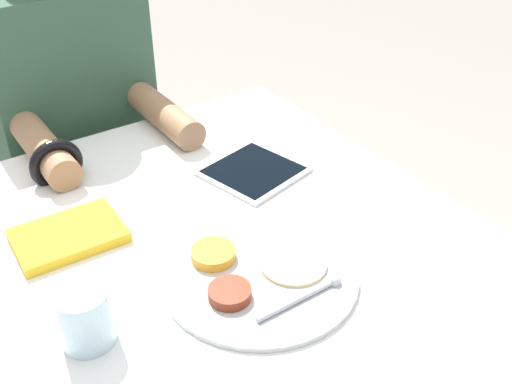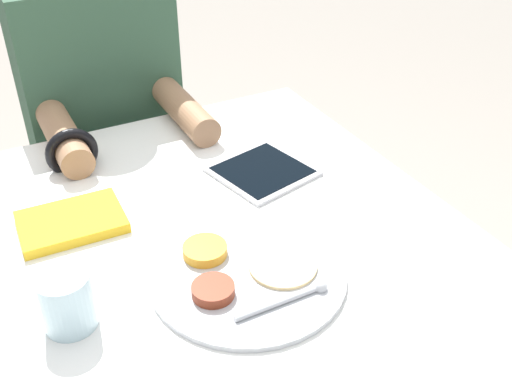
% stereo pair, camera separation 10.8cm
% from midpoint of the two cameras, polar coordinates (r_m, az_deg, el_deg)
% --- Properties ---
extents(thali_tray, '(0.33, 0.33, 0.03)m').
position_cam_midpoint_polar(thali_tray, '(0.99, 2.13, -7.86)').
color(thali_tray, '#B7BABF').
rests_on(thali_tray, dining_table).
extents(red_notebook, '(0.19, 0.14, 0.02)m').
position_cam_midpoint_polar(red_notebook, '(1.13, -14.56, -2.93)').
color(red_notebook, silver).
rests_on(red_notebook, dining_table).
extents(tablet_device, '(0.22, 0.22, 0.01)m').
position_cam_midpoint_polar(tablet_device, '(1.25, 3.10, 1.91)').
color(tablet_device, '#B7B7BC').
rests_on(tablet_device, dining_table).
extents(person_diner, '(0.39, 0.47, 1.25)m').
position_cam_midpoint_polar(person_diner, '(1.67, -11.92, 3.48)').
color(person_diner, black).
rests_on(person_diner, ground_plane).
extents(drinking_glass, '(0.08, 0.08, 0.09)m').
position_cam_midpoint_polar(drinking_glass, '(0.91, -14.32, -10.16)').
color(drinking_glass, silver).
rests_on(drinking_glass, dining_table).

